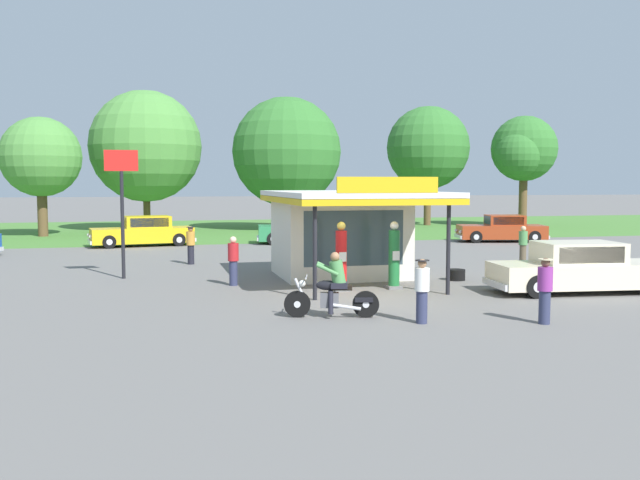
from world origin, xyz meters
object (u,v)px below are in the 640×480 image
(gas_pump_nearside, at_px, (341,259))
(bystander_standing_back_lot, at_px, (233,260))
(bystander_chatting_near_pumps, at_px, (422,289))
(bystander_strolling_foreground, at_px, (191,244))
(roadside_pole_sign, at_px, (122,190))
(motorcycle_with_rider, at_px, (333,290))
(bystander_admiring_sedan, at_px, (545,289))
(gas_pump_offside, at_px, (394,258))
(bystander_leaning_by_kiosk, at_px, (523,244))
(spare_tire_stack, at_px, (456,275))
(parked_car_back_row_far_left, at_px, (502,230))
(parked_car_back_row_centre, at_px, (302,230))
(parked_car_back_row_centre_right, at_px, (143,232))
(featured_classic_sedan, at_px, (581,269))

(gas_pump_nearside, relative_size, bystander_standing_back_lot, 1.34)
(bystander_chatting_near_pumps, bearing_deg, bystander_strolling_foreground, 108.97)
(bystander_strolling_foreground, relative_size, roadside_pole_sign, 0.35)
(motorcycle_with_rider, height_order, roadside_pole_sign, roadside_pole_sign)
(roadside_pole_sign, bearing_deg, motorcycle_with_rider, -58.10)
(bystander_strolling_foreground, xyz_separation_m, roadside_pole_sign, (-2.44, -3.65, 2.18))
(bystander_admiring_sedan, bearing_deg, gas_pump_offside, 104.81)
(gas_pump_nearside, xyz_separation_m, gas_pump_offside, (1.67, -0.00, -0.01))
(bystander_leaning_by_kiosk, relative_size, bystander_chatting_near_pumps, 1.03)
(spare_tire_stack, bearing_deg, bystander_leaning_by_kiosk, 38.30)
(bystander_leaning_by_kiosk, height_order, spare_tire_stack, bystander_leaning_by_kiosk)
(parked_car_back_row_far_left, bearing_deg, parked_car_back_row_centre, 171.88)
(motorcycle_with_rider, height_order, bystander_strolling_foreground, motorcycle_with_rider)
(bystander_standing_back_lot, height_order, bystander_strolling_foreground, bystander_standing_back_lot)
(gas_pump_nearside, xyz_separation_m, motorcycle_with_rider, (-1.29, -3.94, -0.30))
(roadside_pole_sign, bearing_deg, gas_pump_nearside, -33.87)
(gas_pump_nearside, bearing_deg, parked_car_back_row_centre, 81.91)
(gas_pump_nearside, xyz_separation_m, bystander_standing_back_lot, (-3.01, 1.84, -0.14))
(bystander_standing_back_lot, relative_size, bystander_leaning_by_kiosk, 1.02)
(parked_car_back_row_centre_right, bearing_deg, motorcycle_with_rider, -77.42)
(motorcycle_with_rider, distance_m, featured_classic_sedan, 8.32)
(bystander_strolling_foreground, height_order, bystander_chatting_near_pumps, bystander_strolling_foreground)
(featured_classic_sedan, distance_m, spare_tire_stack, 4.12)
(bystander_standing_back_lot, bearing_deg, parked_car_back_row_centre_right, 101.00)
(gas_pump_offside, height_order, featured_classic_sedan, gas_pump_offside)
(parked_car_back_row_far_left, relative_size, bystander_standing_back_lot, 3.29)
(motorcycle_with_rider, relative_size, bystander_standing_back_lot, 1.44)
(bystander_strolling_foreground, distance_m, bystander_leaning_by_kiosk, 13.19)
(parked_car_back_row_centre_right, distance_m, bystander_strolling_foreground, 8.95)
(featured_classic_sedan, bearing_deg, bystander_standing_back_lot, 158.75)
(bystander_chatting_near_pumps, xyz_separation_m, roadside_pole_sign, (-6.94, 9.43, 2.19))
(bystander_standing_back_lot, xyz_separation_m, bystander_chatting_near_pumps, (3.52, -6.95, -0.02))
(parked_car_back_row_centre, distance_m, bystander_admiring_sedan, 22.16)
(parked_car_back_row_far_left, xyz_separation_m, bystander_admiring_sedan, (-10.03, -20.58, 0.13))
(parked_car_back_row_centre_right, relative_size, roadside_pole_sign, 1.26)
(gas_pump_nearside, height_order, roadside_pole_sign, roadside_pole_sign)
(featured_classic_sedan, xyz_separation_m, roadside_pole_sign, (-13.22, 6.29, 2.30))
(motorcycle_with_rider, height_order, bystander_chatting_near_pumps, motorcycle_with_rider)
(bystander_admiring_sedan, bearing_deg, bystander_strolling_foreground, 117.55)
(bystander_admiring_sedan, xyz_separation_m, spare_tire_stack, (1.10, 7.12, -0.62))
(parked_car_back_row_far_left, relative_size, bystander_leaning_by_kiosk, 3.34)
(parked_car_back_row_far_left, distance_m, bystander_admiring_sedan, 22.89)
(parked_car_back_row_centre_right, height_order, bystander_chatting_near_pumps, parked_car_back_row_centre_right)
(bystander_standing_back_lot, distance_m, spare_tire_stack, 7.38)
(motorcycle_with_rider, bearing_deg, parked_car_back_row_far_left, 52.11)
(gas_pump_offside, distance_m, motorcycle_with_rider, 4.94)
(gas_pump_nearside, relative_size, motorcycle_with_rider, 0.93)
(gas_pump_offside, bearing_deg, bystander_strolling_foreground, 125.38)
(parked_car_back_row_centre, bearing_deg, spare_tire_stack, -82.41)
(featured_classic_sedan, bearing_deg, gas_pump_offside, 158.91)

